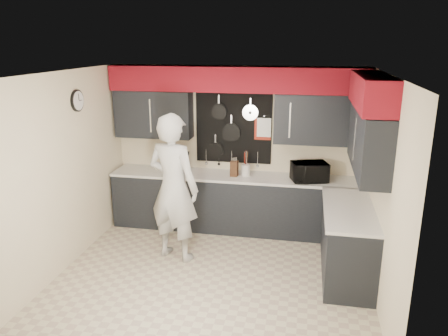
% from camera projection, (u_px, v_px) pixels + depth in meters
% --- Properties ---
extents(ground, '(4.00, 4.00, 0.00)m').
position_uv_depth(ground, '(214.00, 273.00, 5.79)').
color(ground, beige).
rests_on(ground, ground).
extents(back_wall_assembly, '(4.00, 0.36, 2.60)m').
position_uv_depth(back_wall_assembly, '(236.00, 105.00, 6.73)').
color(back_wall_assembly, beige).
rests_on(back_wall_assembly, ground).
extents(right_wall_assembly, '(0.36, 3.50, 2.60)m').
position_uv_depth(right_wall_assembly, '(371.00, 131.00, 5.16)').
color(right_wall_assembly, beige).
rests_on(right_wall_assembly, ground).
extents(left_wall_assembly, '(0.05, 3.50, 2.60)m').
position_uv_depth(left_wall_assembly, '(68.00, 168.00, 5.80)').
color(left_wall_assembly, beige).
rests_on(left_wall_assembly, ground).
extents(base_cabinets, '(3.95, 2.20, 0.92)m').
position_uv_depth(base_cabinets, '(261.00, 212.00, 6.64)').
color(base_cabinets, black).
rests_on(base_cabinets, ground).
extents(microwave, '(0.60, 0.49, 0.29)m').
position_uv_depth(microwave, '(309.00, 172.00, 6.56)').
color(microwave, black).
rests_on(microwave, base_cabinets).
extents(knife_block, '(0.12, 0.12, 0.24)m').
position_uv_depth(knife_block, '(234.00, 169.00, 6.81)').
color(knife_block, '#331E10').
rests_on(knife_block, base_cabinets).
extents(utensil_crock, '(0.14, 0.14, 0.18)m').
position_uv_depth(utensil_crock, '(246.00, 170.00, 6.85)').
color(utensil_crock, silver).
rests_on(utensil_crock, base_cabinets).
extents(coffee_maker, '(0.21, 0.25, 0.33)m').
position_uv_depth(coffee_maker, '(182.00, 161.00, 7.03)').
color(coffee_maker, black).
rests_on(coffee_maker, base_cabinets).
extents(person, '(0.86, 0.69, 2.06)m').
position_uv_depth(person, '(173.00, 188.00, 5.95)').
color(person, '#BCBCB9').
rests_on(person, ground).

